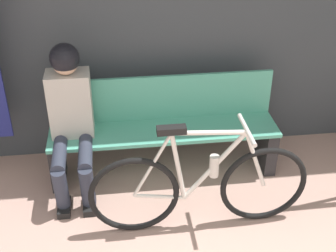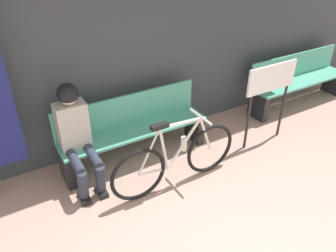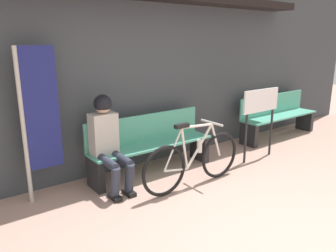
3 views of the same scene
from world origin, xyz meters
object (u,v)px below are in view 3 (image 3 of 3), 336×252
object	(u,v)px
bicycle	(194,160)
banner_pole	(37,115)
person_seated	(107,137)
park_bench_near	(151,145)
park_bench_far	(277,117)
signboard	(261,107)

from	to	relation	value
bicycle	banner_pole	size ratio (longest dim) A/B	0.88
banner_pole	person_seated	bearing A→B (deg)	-15.51
park_bench_near	bicycle	bearing A→B (deg)	-76.22
person_seated	park_bench_far	distance (m)	3.82
signboard	banner_pole	bearing A→B (deg)	168.11
signboard	park_bench_far	bearing A→B (deg)	23.73
person_seated	banner_pole	bearing A→B (deg)	164.49
person_seated	banner_pole	distance (m)	0.88
bicycle	person_seated	xyz separation A→B (m)	(-0.93, 0.62, 0.34)
person_seated	park_bench_far	bearing A→B (deg)	1.85
banner_pole	signboard	distance (m)	3.32
bicycle	banner_pole	xyz separation A→B (m)	(-1.71, 0.84, 0.70)
park_bench_near	signboard	xyz separation A→B (m)	(1.72, -0.59, 0.45)
person_seated	park_bench_far	size ratio (longest dim) A/B	0.64
person_seated	signboard	distance (m)	2.52
park_bench_near	park_bench_far	xyz separation A→B (m)	(3.06, 0.00, 0.00)
bicycle	person_seated	distance (m)	1.17
park_bench_near	person_seated	world-z (taller)	person_seated
person_seated	signboard	world-z (taller)	person_seated
park_bench_far	signboard	size ratio (longest dim) A/B	1.69
park_bench_far	signboard	world-z (taller)	signboard
person_seated	banner_pole	size ratio (longest dim) A/B	0.67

